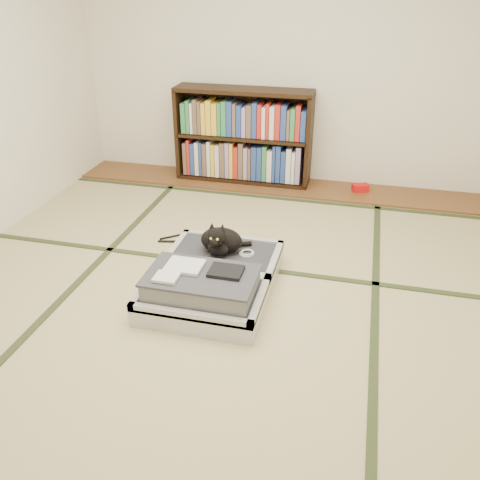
# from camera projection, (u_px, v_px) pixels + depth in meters

# --- Properties ---
(floor) EXTENTS (4.50, 4.50, 0.00)m
(floor) POSITION_uv_depth(u_px,v_px,m) (220.00, 296.00, 3.36)
(floor) COLOR tan
(floor) RESTS_ON ground
(wood_strip) EXTENTS (4.00, 0.50, 0.02)m
(wood_strip) POSITION_uv_depth(u_px,v_px,m) (275.00, 185.00, 5.07)
(wood_strip) COLOR brown
(wood_strip) RESTS_ON ground
(red_item) EXTENTS (0.17, 0.14, 0.07)m
(red_item) POSITION_uv_depth(u_px,v_px,m) (360.00, 188.00, 4.90)
(red_item) COLOR red
(red_item) RESTS_ON wood_strip
(room_shell) EXTENTS (4.50, 4.50, 4.50)m
(room_shell) POSITION_uv_depth(u_px,v_px,m) (215.00, 67.00, 2.67)
(room_shell) COLOR white
(room_shell) RESTS_ON ground
(tatami_borders) EXTENTS (4.00, 4.50, 0.01)m
(tatami_borders) POSITION_uv_depth(u_px,v_px,m) (238.00, 260.00, 3.78)
(tatami_borders) COLOR #2D381E
(tatami_borders) RESTS_ON ground
(bookcase) EXTENTS (1.33, 0.30, 0.92)m
(bookcase) POSITION_uv_depth(u_px,v_px,m) (243.00, 138.00, 5.00)
(bookcase) COLOR black
(bookcase) RESTS_ON wood_strip
(suitcase) EXTENTS (0.77, 1.02, 0.30)m
(suitcase) POSITION_uv_depth(u_px,v_px,m) (212.00, 280.00, 3.34)
(suitcase) COLOR #BCBDC2
(suitcase) RESTS_ON floor
(cat) EXTENTS (0.34, 0.34, 0.28)m
(cat) POSITION_uv_depth(u_px,v_px,m) (221.00, 241.00, 3.52)
(cat) COLOR black
(cat) RESTS_ON suitcase
(cable_coil) EXTENTS (0.11, 0.11, 0.03)m
(cable_coil) POSITION_uv_depth(u_px,v_px,m) (247.00, 253.00, 3.56)
(cable_coil) COLOR white
(cable_coil) RESTS_ON suitcase
(hanger) EXTENTS (0.40, 0.22, 0.01)m
(hanger) POSITION_uv_depth(u_px,v_px,m) (184.00, 240.00, 4.05)
(hanger) COLOR black
(hanger) RESTS_ON floor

